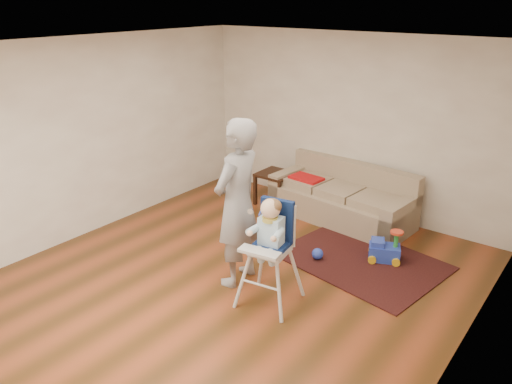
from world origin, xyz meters
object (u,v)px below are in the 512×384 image
Objects in this scene: toy_ball at (318,254)px; high_chair at (270,254)px; sofa at (341,193)px; ride_on_toy at (385,245)px; side_table at (275,188)px; adult at (237,204)px.

high_chair reaches higher than toy_ball.
high_chair is (0.44, -2.42, 0.18)m from sofa.
toy_ball is at bearing -168.65° from ride_on_toy.
side_table is 2.51m from adult.
high_chair reaches higher than side_table.
toy_ball is 0.07× the size of adult.
toy_ball is at bearing 83.73° from high_chair.
adult is (-0.51, -0.98, 0.90)m from toy_ball.
toy_ball is (-0.68, -0.50, -0.14)m from ride_on_toy.
ride_on_toy reaches higher than toy_ball.
side_table is at bearing -159.75° from adult.
sofa is 1.13× the size of adult.
sofa is 15.10× the size of toy_ball.
sofa is 1.35m from ride_on_toy.
ride_on_toy is at bearing 59.72° from high_chair.
high_chair is at bearing -135.93° from ride_on_toy.
ride_on_toy is at bearing 136.52° from adult.
adult is (-0.56, 0.15, 0.39)m from high_chair.
side_table is 0.27× the size of adult.
adult is (1.01, -2.18, 0.72)m from side_table.
sofa is at bearing 106.54° from toy_ball.
sofa is 1.79× the size of high_chair.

